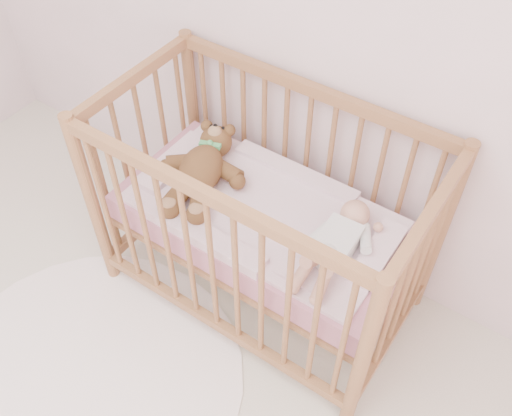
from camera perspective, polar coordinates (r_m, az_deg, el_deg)
The scene contains 6 objects.
crib at distance 2.42m, azimuth 0.67°, elevation -1.19°, with size 1.36×0.76×1.00m, color #A76E47, non-canonical shape.
mattress at distance 2.43m, azimuth 0.66°, elevation -1.42°, with size 1.22×0.62×0.13m, color #CA7E8C.
blanket at distance 2.37m, azimuth 0.68°, elevation -0.24°, with size 1.10×0.58×0.06m, color pink, non-canonical shape.
baby at distance 2.20m, azimuth 8.16°, elevation -3.13°, with size 0.26×0.53×0.13m, color silver, non-canonical shape.
teddy_bear at distance 2.43m, azimuth -5.51°, elevation 3.80°, with size 0.40×0.57×0.16m, color brown, non-canonical shape.
rug at distance 2.67m, azimuth -16.67°, elevation -16.33°, with size 1.36×1.36×0.01m, color white.
Camera 1 is at (0.96, 0.27, 2.32)m, focal length 40.00 mm.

